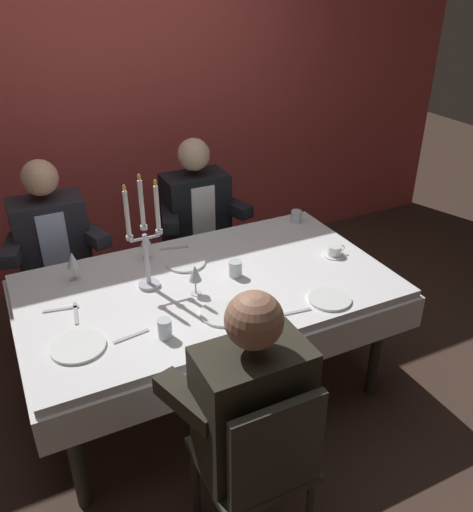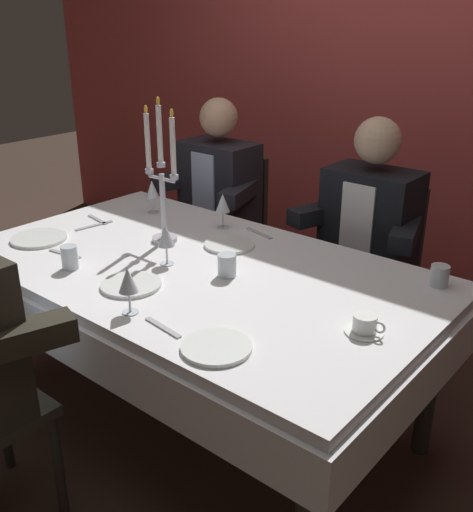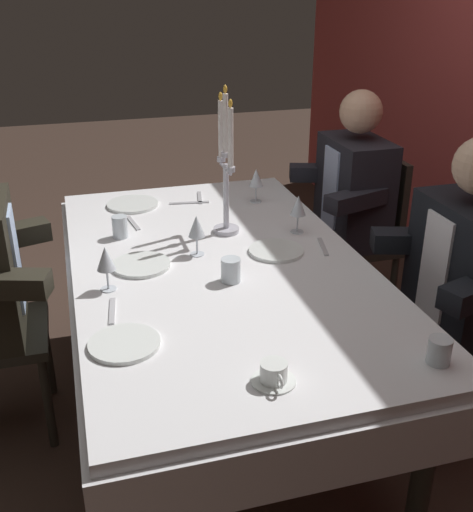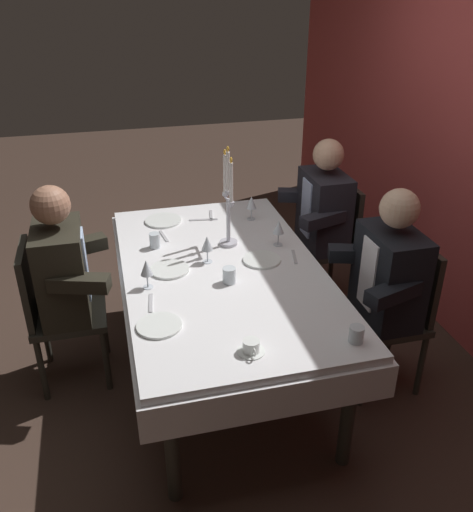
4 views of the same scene
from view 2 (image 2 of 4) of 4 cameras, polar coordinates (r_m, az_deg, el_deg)
name	(u,v)px [view 2 (image 2 of 4)]	position (r m, az deg, el deg)	size (l,w,h in m)	color
ground_plane	(201,418)	(2.72, -3.46, -15.32)	(12.00, 12.00, 0.00)	#3D2C23
back_wall	(400,73)	(3.55, 15.48, 16.69)	(6.00, 0.12, 2.70)	#BF4543
dining_table	(197,292)	(2.39, -3.81, -3.50)	(1.94, 1.14, 0.74)	white
candelabra	(162,184)	(2.52, -7.21, 6.89)	(0.19, 0.11, 0.62)	silver
dinner_plate_0	(216,347)	(1.78, -1.96, -8.78)	(0.22, 0.22, 0.01)	white
dinner_plate_1	(39,238)	(2.73, -18.54, 1.63)	(0.24, 0.24, 0.01)	white
dinner_plate_2	(131,285)	(2.19, -10.15, -2.74)	(0.22, 0.22, 0.01)	white
dinner_plate_3	(230,244)	(2.52, -0.67, 1.12)	(0.22, 0.22, 0.01)	white
wine_glass_0	(152,190)	(2.94, -8.15, 6.30)	(0.07, 0.07, 0.16)	silver
wine_glass_1	(128,281)	(1.96, -10.43, -2.39)	(0.07, 0.07, 0.16)	silver
wine_glass_2	(223,204)	(2.70, -1.34, 5.04)	(0.07, 0.07, 0.16)	silver
wine_glass_3	(166,237)	(2.32, -6.83, 1.83)	(0.07, 0.07, 0.16)	silver
water_tumbler_0	(70,257)	(2.38, -15.82, -0.13)	(0.06, 0.06, 0.09)	silver
water_tumbler_1	(227,265)	(2.22, -0.95, -0.91)	(0.07, 0.07, 0.09)	silver
water_tumbler_2	(439,276)	(2.27, 19.01, -1.80)	(0.07, 0.07, 0.08)	silver
coffee_cup_0	(365,325)	(1.89, 12.32, -6.54)	(0.13, 0.12, 0.06)	white
knife_0	(94,226)	(2.83, -13.59, 2.87)	(0.19, 0.02, 0.01)	#B7B7BC
spoon_1	(163,327)	(1.90, -7.12, -6.86)	(0.17, 0.02, 0.01)	#B7B7BC
fork_2	(259,233)	(2.66, 2.19, 2.21)	(0.17, 0.02, 0.01)	#B7B7BC
fork_3	(65,254)	(2.53, -16.23, 0.20)	(0.17, 0.02, 0.01)	#B7B7BC
spoon_4	(97,220)	(2.91, -13.28, 3.45)	(0.17, 0.02, 0.01)	#B7B7BC
seated_diner_0	(220,188)	(3.37, -1.59, 6.54)	(0.63, 0.48, 1.24)	#2D2B24
seated_diner_2	(370,224)	(2.86, 12.81, 3.00)	(0.63, 0.48, 1.24)	#2D2B24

